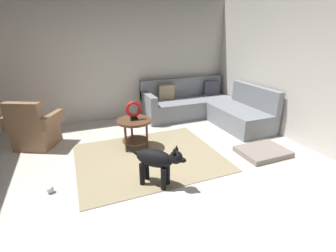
{
  "coord_description": "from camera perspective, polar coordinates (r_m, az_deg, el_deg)",
  "views": [
    {
      "loc": [
        -0.9,
        -2.7,
        1.93
      ],
      "look_at": [
        0.45,
        0.6,
        0.55
      ],
      "focal_mm": 25.81,
      "sensor_mm": 36.0,
      "label": 1
    }
  ],
  "objects": [
    {
      "name": "torus_sculpture",
      "position": [
        4.12,
        -8.13,
        3.75
      ],
      "size": [
        0.28,
        0.08,
        0.33
      ],
      "color": "black",
      "rests_on": "side_table"
    },
    {
      "name": "side_table",
      "position": [
        4.22,
        -7.93,
        -0.07
      ],
      "size": [
        0.6,
        0.6,
        0.54
      ],
      "color": "brown",
      "rests_on": "ground_plane"
    },
    {
      "name": "sectional_couch",
      "position": [
        5.77,
        8.81,
        4.38
      ],
      "size": [
        2.2,
        2.25,
        0.88
      ],
      "color": "gray",
      "rests_on": "ground_plane"
    },
    {
      "name": "dog_bed_mat",
      "position": [
        4.43,
        21.49,
        -5.65
      ],
      "size": [
        0.8,
        0.6,
        0.09
      ],
      "primitive_type": "cube",
      "color": "gray",
      "rests_on": "ground_plane"
    },
    {
      "name": "wall_back",
      "position": [
        5.74,
        -13.58,
        14.79
      ],
      "size": [
        6.0,
        0.12,
        2.7
      ],
      "primitive_type": "cube",
      "color": "silver",
      "rests_on": "ground_plane"
    },
    {
      "name": "area_rug",
      "position": [
        4.05,
        -4.51,
        -7.33
      ],
      "size": [
        2.3,
        1.9,
        0.01
      ],
      "primitive_type": "cube",
      "color": "tan",
      "rests_on": "ground_plane"
    },
    {
      "name": "dog",
      "position": [
        3.17,
        -2.51,
        -8.13
      ],
      "size": [
        0.64,
        0.63,
        0.63
      ],
      "rotation": [
        0.0,
        0.0,
        3.94
      ],
      "color": "black",
      "rests_on": "ground_plane"
    },
    {
      "name": "armchair",
      "position": [
        4.88,
        -29.01,
        -0.85
      ],
      "size": [
        0.98,
        0.89,
        0.88
      ],
      "rotation": [
        0.0,
        0.0,
        -0.46
      ],
      "color": "#936B4C",
      "rests_on": "ground_plane"
    },
    {
      "name": "ground_plane",
      "position": [
        3.47,
        -3.22,
        -13.7
      ],
      "size": [
        6.0,
        6.0,
        0.1
      ],
      "primitive_type": "cube",
      "color": "silver"
    },
    {
      "name": "dog_toy_ball",
      "position": [
        3.55,
        -26.08,
        -13.32
      ],
      "size": [
        0.1,
        0.1,
        0.1
      ],
      "primitive_type": "sphere",
      "color": "silver",
      "rests_on": "ground_plane"
    },
    {
      "name": "wall_right",
      "position": [
        4.73,
        33.0,
        10.8
      ],
      "size": [
        0.12,
        6.0,
        2.7
      ],
      "primitive_type": "cube",
      "color": "silver",
      "rests_on": "ground_plane"
    }
  ]
}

